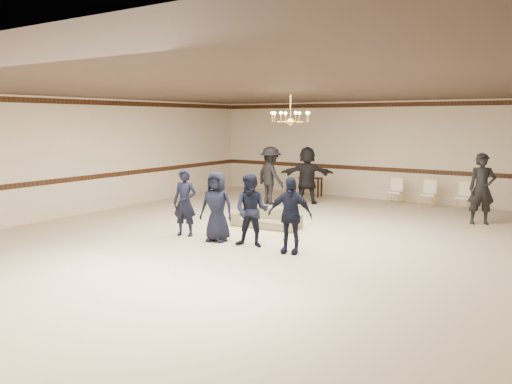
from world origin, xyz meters
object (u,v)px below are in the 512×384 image
(adult_left, at_px, (271,176))
(adult_right, at_px, (482,189))
(chandelier, at_px, (290,107))
(banquet_chair_right, at_px, (464,197))
(boy_b, at_px, (217,207))
(adult_mid, at_px, (307,175))
(banquet_chair_mid, at_px, (428,194))
(boy_c, at_px, (252,211))
(console_table, at_px, (311,187))
(boy_d, at_px, (290,215))
(settee, at_px, (266,217))
(banquet_chair_left, at_px, (395,192))
(boy_a, at_px, (185,203))

(adult_left, xyz_separation_m, adult_right, (6.00, 0.30, 0.00))
(chandelier, bearing_deg, banquet_chair_right, 61.60)
(boy_b, xyz_separation_m, adult_mid, (-0.66, 5.45, 0.14))
(banquet_chair_mid, relative_size, banquet_chair_right, 1.00)
(boy_c, xyz_separation_m, adult_right, (3.54, 5.05, 0.14))
(banquet_chair_mid, height_order, banquet_chair_right, same)
(adult_mid, xyz_separation_m, console_table, (-0.62, 1.46, -0.56))
(boy_d, relative_size, adult_right, 0.85)
(adult_mid, bearing_deg, console_table, -94.42)
(adult_right, xyz_separation_m, console_table, (-5.72, 1.86, -0.56))
(settee, bearing_deg, boy_b, -97.50)
(banquet_chair_right, bearing_deg, adult_mid, -163.70)
(banquet_chair_left, bearing_deg, console_table, 176.32)
(adult_left, xyz_separation_m, banquet_chair_left, (3.28, 1.96, -0.48))
(boy_c, distance_m, banquet_chair_right, 7.29)
(boy_a, relative_size, boy_c, 1.00)
(chandelier, relative_size, boy_b, 0.62)
(boy_c, distance_m, adult_left, 5.36)
(boy_d, height_order, banquet_chair_mid, boy_d)
(adult_left, bearing_deg, chandelier, 150.52)
(settee, bearing_deg, banquet_chair_right, 50.85)
(chandelier, xyz_separation_m, adult_mid, (-1.59, 3.91, -1.98))
(boy_a, relative_size, adult_right, 0.85)
(settee, height_order, console_table, console_table)
(boy_a, xyz_separation_m, banquet_chair_right, (4.62, 6.71, -0.34))
(banquet_chair_right, bearing_deg, boy_b, -118.72)
(boy_a, height_order, console_table, boy_a)
(boy_a, height_order, banquet_chair_left, boy_a)
(console_table, bearing_deg, boy_a, -85.01)
(boy_d, relative_size, banquet_chair_mid, 1.82)
(banquet_chair_left, bearing_deg, boy_a, -111.18)
(settee, xyz_separation_m, banquet_chair_mid, (2.58, 4.93, 0.17))
(boy_b, xyz_separation_m, boy_d, (1.80, 0.00, 0.00))
(banquet_chair_right, bearing_deg, settee, -125.74)
(boy_a, distance_m, banquet_chair_left, 7.21)
(chandelier, bearing_deg, settee, 162.96)
(boy_b, bearing_deg, banquet_chair_left, 62.25)
(chandelier, height_order, banquet_chair_left, chandelier)
(banquet_chair_left, bearing_deg, adult_mid, -152.01)
(adult_left, distance_m, adult_right, 6.01)
(boy_a, xyz_separation_m, boy_b, (0.90, 0.00, 0.00))
(settee, bearing_deg, adult_left, 116.66)
(chandelier, height_order, settee, chandelier)
(chandelier, xyz_separation_m, banquet_chair_left, (0.80, 5.17, -2.46))
(boy_d, distance_m, banquet_chair_right, 6.99)
(banquet_chair_right, bearing_deg, chandelier, -118.13)
(adult_right, relative_size, banquet_chair_mid, 2.15)
(boy_c, distance_m, banquet_chair_left, 6.77)
(boy_d, xyz_separation_m, banquet_chair_left, (-0.08, 6.71, -0.34))
(boy_d, xyz_separation_m, adult_right, (2.64, 5.05, 0.14))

